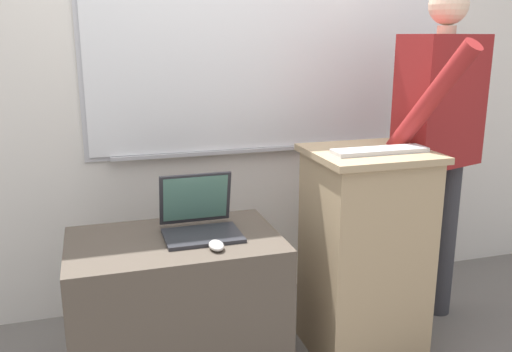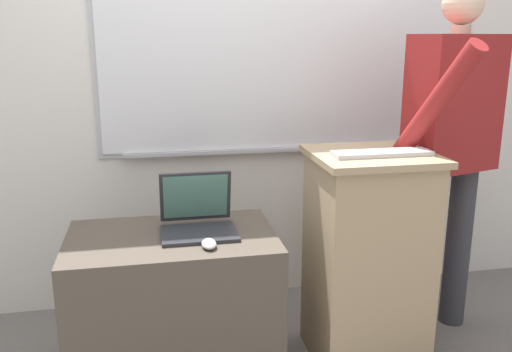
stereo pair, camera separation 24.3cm
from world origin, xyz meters
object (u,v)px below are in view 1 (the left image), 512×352
object	(u,v)px
lectern_podium	(364,254)
computer_mouse_by_laptop	(216,246)
wireless_keyboard	(380,151)
laptop	(199,217)
side_desk	(177,311)
person_presenter	(439,135)

from	to	relation	value
lectern_podium	computer_mouse_by_laptop	bearing A→B (deg)	-168.96
wireless_keyboard	computer_mouse_by_laptop	bearing A→B (deg)	-173.76
wireless_keyboard	computer_mouse_by_laptop	xyz separation A→B (m)	(-0.77, -0.08, -0.33)
laptop	computer_mouse_by_laptop	world-z (taller)	laptop
side_desk	laptop	distance (m)	0.43
side_desk	wireless_keyboard	distance (m)	1.14
lectern_podium	wireless_keyboard	size ratio (longest dim) A/B	2.34
lectern_podium	wireless_keyboard	distance (m)	0.52
wireless_keyboard	computer_mouse_by_laptop	distance (m)	0.84
side_desk	lectern_podium	bearing A→B (deg)	-1.62
lectern_podium	computer_mouse_by_laptop	world-z (taller)	lectern_podium
side_desk	computer_mouse_by_laptop	bearing A→B (deg)	-49.96
lectern_podium	laptop	bearing A→B (deg)	174.64
side_desk	person_presenter	bearing A→B (deg)	6.16
person_presenter	laptop	world-z (taller)	person_presenter
side_desk	person_presenter	size ratio (longest dim) A/B	0.51
laptop	wireless_keyboard	bearing A→B (deg)	-9.70
lectern_podium	side_desk	bearing A→B (deg)	178.38
lectern_podium	wireless_keyboard	xyz separation A→B (m)	(0.02, -0.06, 0.51)
side_desk	wireless_keyboard	xyz separation A→B (m)	(0.91, -0.09, 0.68)
side_desk	wireless_keyboard	bearing A→B (deg)	-5.51
lectern_podium	side_desk	size ratio (longest dim) A/B	1.13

